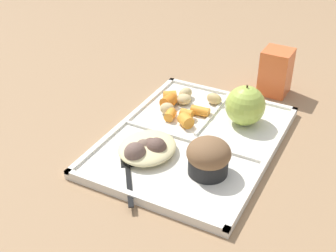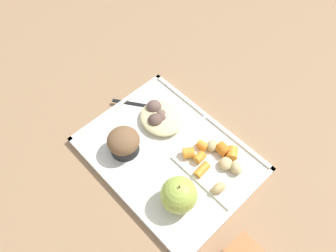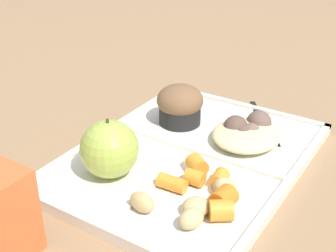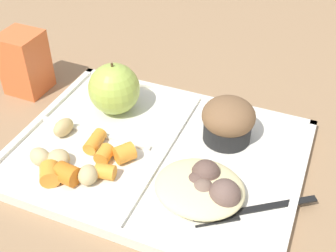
% 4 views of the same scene
% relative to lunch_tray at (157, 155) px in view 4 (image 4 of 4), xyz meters
% --- Properties ---
extents(ground, '(6.00, 6.00, 0.00)m').
position_rel_lunch_tray_xyz_m(ground, '(0.00, 0.00, -0.01)').
color(ground, '#997551').
extents(lunch_tray, '(0.39, 0.30, 0.02)m').
position_rel_lunch_tray_xyz_m(lunch_tray, '(0.00, 0.00, 0.00)').
color(lunch_tray, silver).
rests_on(lunch_tray, ground).
extents(green_apple, '(0.08, 0.08, 0.08)m').
position_rel_lunch_tray_xyz_m(green_apple, '(-0.10, 0.07, 0.04)').
color(green_apple, '#A8C14C').
rests_on(green_apple, lunch_tray).
extents(bran_muffin, '(0.07, 0.07, 0.07)m').
position_rel_lunch_tray_xyz_m(bran_muffin, '(0.08, 0.07, 0.04)').
color(bran_muffin, black).
rests_on(bran_muffin, lunch_tray).
extents(carrot_slice_diagonal, '(0.02, 0.04, 0.02)m').
position_rel_lunch_tray_xyz_m(carrot_slice_diagonal, '(-0.08, -0.02, 0.01)').
color(carrot_slice_diagonal, orange).
rests_on(carrot_slice_diagonal, lunch_tray).
extents(carrot_slice_large, '(0.03, 0.03, 0.03)m').
position_rel_lunch_tray_xyz_m(carrot_slice_large, '(-0.08, -0.10, 0.02)').
color(carrot_slice_large, orange).
rests_on(carrot_slice_large, lunch_tray).
extents(carrot_slice_tilted, '(0.03, 0.02, 0.02)m').
position_rel_lunch_tray_xyz_m(carrot_slice_tilted, '(-0.04, -0.07, 0.02)').
color(carrot_slice_tilted, orange).
rests_on(carrot_slice_tilted, lunch_tray).
extents(carrot_slice_near_corner, '(0.04, 0.04, 0.02)m').
position_rel_lunch_tray_xyz_m(carrot_slice_near_corner, '(-0.03, -0.03, 0.02)').
color(carrot_slice_near_corner, orange).
rests_on(carrot_slice_near_corner, lunch_tray).
extents(carrot_slice_center, '(0.04, 0.04, 0.03)m').
position_rel_lunch_tray_xyz_m(carrot_slice_center, '(-0.10, -0.10, 0.02)').
color(carrot_slice_center, orange).
rests_on(carrot_slice_center, lunch_tray).
extents(carrot_slice_edge, '(0.02, 0.03, 0.02)m').
position_rel_lunch_tray_xyz_m(carrot_slice_edge, '(-0.06, -0.04, 0.02)').
color(carrot_slice_edge, orange).
rests_on(carrot_slice_edge, lunch_tray).
extents(potato_chunk_small, '(0.04, 0.03, 0.02)m').
position_rel_lunch_tray_xyz_m(potato_chunk_small, '(-0.13, -0.08, 0.02)').
color(potato_chunk_small, tan).
rests_on(potato_chunk_small, lunch_tray).
extents(potato_chunk_browned, '(0.03, 0.04, 0.02)m').
position_rel_lunch_tray_xyz_m(potato_chunk_browned, '(-0.06, -0.09, 0.02)').
color(potato_chunk_browned, tan).
rests_on(potato_chunk_browned, lunch_tray).
extents(potato_chunk_wedge, '(0.04, 0.04, 0.02)m').
position_rel_lunch_tray_xyz_m(potato_chunk_wedge, '(-0.11, -0.07, 0.02)').
color(potato_chunk_wedge, tan).
rests_on(potato_chunk_wedge, lunch_tray).
extents(potato_chunk_golden, '(0.03, 0.04, 0.02)m').
position_rel_lunch_tray_xyz_m(potato_chunk_golden, '(-0.14, -0.02, 0.02)').
color(potato_chunk_golden, tan).
rests_on(potato_chunk_golden, lunch_tray).
extents(egg_noodle_pile, '(0.11, 0.10, 0.03)m').
position_rel_lunch_tray_xyz_m(egg_noodle_pile, '(0.08, -0.05, 0.02)').
color(egg_noodle_pile, beige).
rests_on(egg_noodle_pile, lunch_tray).
extents(meatball_front, '(0.04, 0.04, 0.04)m').
position_rel_lunch_tray_xyz_m(meatball_front, '(0.08, -0.03, 0.02)').
color(meatball_front, brown).
rests_on(meatball_front, lunch_tray).
extents(meatball_center, '(0.03, 0.03, 0.03)m').
position_rel_lunch_tray_xyz_m(meatball_center, '(0.08, -0.05, 0.02)').
color(meatball_center, brown).
rests_on(meatball_center, lunch_tray).
extents(meatball_back, '(0.04, 0.04, 0.04)m').
position_rel_lunch_tray_xyz_m(meatball_back, '(0.11, -0.06, 0.02)').
color(meatball_back, brown).
rests_on(meatball_back, lunch_tray).
extents(meatball_side, '(0.03, 0.03, 0.03)m').
position_rel_lunch_tray_xyz_m(meatball_side, '(0.09, -0.06, 0.02)').
color(meatball_side, '#755B4C').
rests_on(meatball_side, lunch_tray).
extents(plastic_fork, '(0.14, 0.10, 0.00)m').
position_rel_lunch_tray_xyz_m(plastic_fork, '(0.14, -0.06, 0.01)').
color(plastic_fork, black).
rests_on(plastic_fork, lunch_tray).
extents(milk_carton, '(0.06, 0.06, 0.10)m').
position_rel_lunch_tray_xyz_m(milk_carton, '(-0.27, 0.08, 0.05)').
color(milk_carton, orange).
rests_on(milk_carton, ground).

